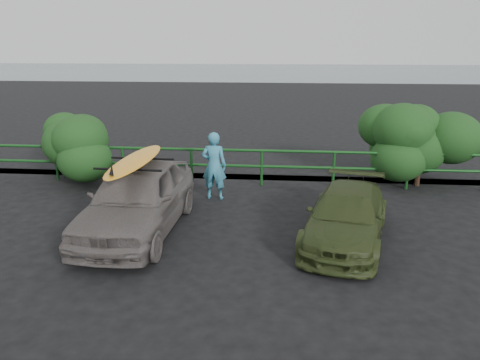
% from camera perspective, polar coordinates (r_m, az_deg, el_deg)
% --- Properties ---
extents(ground, '(80.00, 80.00, 0.00)m').
position_cam_1_polar(ground, '(8.76, -5.58, -10.05)').
color(ground, black).
extents(ocean, '(200.00, 200.00, 0.00)m').
position_cam_1_polar(ocean, '(67.82, 3.99, 13.13)').
color(ocean, slate).
rests_on(ocean, ground).
extents(guardrail, '(14.00, 0.08, 1.04)m').
position_cam_1_polar(guardrail, '(13.23, -1.68, 1.65)').
color(guardrail, '#154A19').
rests_on(guardrail, ground).
extents(shrub_left, '(3.20, 2.40, 2.02)m').
position_cam_1_polar(shrub_left, '(14.83, -20.29, 4.21)').
color(shrub_left, '#1D471A').
rests_on(shrub_left, ground).
extents(shrub_right, '(3.20, 2.40, 2.13)m').
position_cam_1_polar(shrub_right, '(13.93, 19.49, 3.76)').
color(shrub_right, '#1D471A').
rests_on(shrub_right, ground).
extents(sedan, '(1.88, 4.36, 1.46)m').
position_cam_1_polar(sedan, '(10.10, -12.38, -2.21)').
color(sedan, '#615A57').
rests_on(sedan, ground).
extents(olive_vehicle, '(2.32, 3.91, 1.06)m').
position_cam_1_polar(olive_vehicle, '(9.69, 12.85, -4.32)').
color(olive_vehicle, '#313D1B').
rests_on(olive_vehicle, ground).
extents(man, '(0.66, 0.46, 1.75)m').
position_cam_1_polar(man, '(11.95, -3.18, 1.76)').
color(man, teal).
rests_on(man, ground).
extents(roof_rack, '(1.43, 1.02, 0.05)m').
position_cam_1_polar(roof_rack, '(9.89, -12.64, 1.94)').
color(roof_rack, black).
rests_on(roof_rack, sedan).
extents(surfboard, '(0.72, 3.01, 0.09)m').
position_cam_1_polar(surfboard, '(9.88, -12.67, 2.32)').
color(surfboard, orange).
rests_on(surfboard, roof_rack).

